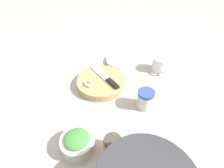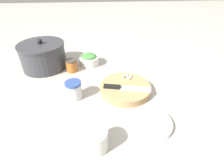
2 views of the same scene
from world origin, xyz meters
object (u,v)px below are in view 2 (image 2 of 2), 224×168
at_px(garlic_cloves, 127,77).
at_px(herb_bowl, 89,59).
at_px(spice_jar, 74,90).
at_px(coffee_mug, 95,140).
at_px(honey_jar, 72,66).
at_px(stock_pot, 43,56).
at_px(chef_knife, 124,88).
at_px(cutting_board, 125,89).
at_px(plate_stack, 150,123).

height_order(garlic_cloves, herb_bowl, herb_bowl).
bearing_deg(spice_jar, coffee_mug, -160.90).
height_order(garlic_cloves, honey_jar, honey_jar).
xyz_separation_m(herb_bowl, spice_jar, (-0.32, 0.06, 0.01)).
bearing_deg(stock_pot, spice_jar, -146.38).
distance_m(chef_knife, stock_pot, 0.53).
distance_m(cutting_board, coffee_mug, 0.34).
bearing_deg(garlic_cloves, spice_jar, 110.71).
height_order(garlic_cloves, plate_stack, garlic_cloves).
xyz_separation_m(honey_jar, stock_pot, (0.06, 0.17, 0.04)).
bearing_deg(coffee_mug, chef_knife, -25.37).
distance_m(chef_knife, herb_bowl, 0.36).
distance_m(cutting_board, chef_knife, 0.03).
relative_size(cutting_board, stock_pot, 0.94).
bearing_deg(honey_jar, garlic_cloves, -117.16).
height_order(chef_knife, coffee_mug, coffee_mug).
distance_m(garlic_cloves, herb_bowl, 0.30).
bearing_deg(stock_pot, chef_knife, -124.85).
height_order(plate_stack, honey_jar, honey_jar).
bearing_deg(cutting_board, honey_jar, 51.67).
bearing_deg(garlic_cloves, herb_bowl, 41.37).
distance_m(plate_stack, honey_jar, 0.56).
xyz_separation_m(chef_knife, stock_pot, (0.30, 0.44, 0.04)).
relative_size(cutting_board, spice_jar, 2.84).
bearing_deg(spice_jar, herb_bowl, -10.27).
bearing_deg(honey_jar, cutting_board, -128.33).
height_order(herb_bowl, honey_jar, honey_jar).
xyz_separation_m(garlic_cloves, spice_jar, (-0.10, 0.26, 0.00)).
relative_size(spice_jar, stock_pot, 0.33).
bearing_deg(coffee_mug, spice_jar, 19.10).
bearing_deg(coffee_mug, herb_bowl, 3.60).
bearing_deg(chef_knife, herb_bowl, -140.15).
bearing_deg(plate_stack, honey_jar, 37.79).
height_order(plate_stack, stock_pot, stock_pot).
height_order(spice_jar, plate_stack, spice_jar).
distance_m(spice_jar, plate_stack, 0.36).
relative_size(chef_knife, stock_pot, 0.86).
relative_size(chef_knife, spice_jar, 2.58).
relative_size(cutting_board, chef_knife, 1.10).
distance_m(cutting_board, plate_stack, 0.23).
relative_size(spice_jar, plate_stack, 0.50).
relative_size(chef_knife, coffee_mug, 2.14).
distance_m(garlic_cloves, honey_jar, 0.33).
bearing_deg(herb_bowl, coffee_mug, -176.40).
xyz_separation_m(chef_knife, coffee_mug, (-0.28, 0.13, 0.00)).
height_order(cutting_board, stock_pot, stock_pot).
relative_size(herb_bowl, spice_jar, 1.42).
xyz_separation_m(herb_bowl, honey_jar, (-0.07, 0.10, 0.00)).
distance_m(chef_knife, coffee_mug, 0.31).
height_order(chef_knife, plate_stack, chef_knife).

